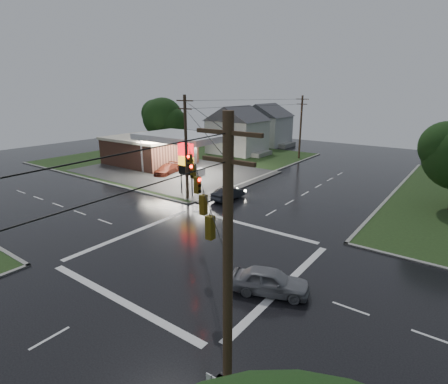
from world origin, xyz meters
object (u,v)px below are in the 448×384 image
Objects in this scene: house_far at (265,124)px; car_north at (228,193)px; utility_pole_se at (228,282)px; house_near at (238,129)px; car_pump at (167,169)px; tree_nw_behind at (163,118)px; utility_pole_n at (301,126)px; utility_pole_nw at (186,147)px; car_crossing at (270,281)px; pylon_sign at (186,160)px; gas_station at (154,149)px.

house_far is 2.67× the size of car_north.
utility_pole_se is at bearing -61.32° from house_far.
house_near is 20.01m from car_pump.
utility_pole_n is at bearing 18.21° from tree_nw_behind.
house_near is at bearing 24.98° from tree_nw_behind.
utility_pole_n reaches higher than house_near.
utility_pole_se is 1.00× the size of house_near.
utility_pole_nw is at bearing -40.10° from tree_nw_behind.
car_crossing is (27.61, -37.27, -3.63)m from house_near.
car_crossing is at bearing -34.44° from pylon_sign.
car_north is at bearing -65.92° from house_far.
pylon_sign is 0.54× the size of house_far.
gas_station is 19.38m from utility_pole_nw.
utility_pole_se is 39.26m from car_pump.
house_far is 31.92m from car_pump.
tree_nw_behind reaches higher than house_near.
car_pump is at bearing 147.10° from pylon_sign.
house_far is 21.65m from tree_nw_behind.
utility_pole_se is at bearing -45.00° from utility_pole_nw.
utility_pole_nw is (1.00, -1.00, 1.71)m from pylon_sign.
house_near reaches higher than pylon_sign.
car_crossing is (16.16, -39.27, -4.69)m from utility_pole_n.
pylon_sign is at bearing 22.55° from car_north.
house_far is at bearing 118.68° from utility_pole_se.
car_crossing is at bearing -32.96° from gas_station.
car_north is 14.43m from car_pump.
utility_pole_n is at bearing 90.00° from utility_pole_nw.
utility_pole_n is 16.00m from house_far.
tree_nw_behind is (-24.34, -8.01, 0.71)m from utility_pole_n.
gas_station is at bearing 147.77° from utility_pole_nw.
pylon_sign is at bearing -31.22° from gas_station.
pylon_sign is at bearing -67.72° from house_near.
utility_pole_se is at bearing 130.49° from car_north.
gas_station is at bearing -106.17° from house_near.
house_far is (3.73, 28.30, 1.86)m from gas_station.
car_north is 18.22m from car_crossing.
pylon_sign is at bearing -73.02° from house_far.
utility_pole_se is 1.10× the size of tree_nw_behind.
house_near is at bearing -85.24° from house_far.
utility_pole_nw is 20.04m from car_crossing.
gas_station reaches higher than car_north.
house_near is at bearing 123.79° from utility_pole_se.
tree_nw_behind is 33.74m from car_north.
car_crossing is (28.61, -49.27, -3.63)m from house_far.
car_north is at bearing 22.97° from car_crossing.
house_far reaches higher than gas_station.
pylon_sign is 30.49m from tree_nw_behind.
car_pump is (6.08, -3.32, -1.85)m from gas_station.
utility_pole_nw reaches higher than car_north.
utility_pole_n reaches higher than house_far.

